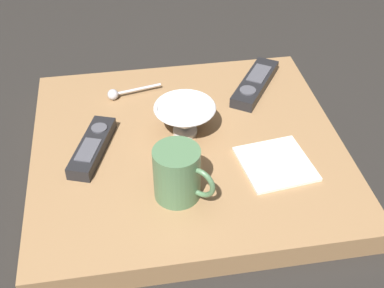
{
  "coord_description": "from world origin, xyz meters",
  "views": [
    {
      "loc": [
        -0.11,
        -0.75,
        0.69
      ],
      "look_at": [
        0.0,
        -0.03,
        0.07
      ],
      "focal_mm": 47.54,
      "sensor_mm": 36.0,
      "label": 1
    }
  ],
  "objects_px": {
    "tv_remote_near": "(92,148)",
    "cereal_bowl": "(187,117)",
    "tv_remote_far": "(255,83)",
    "folded_napkin": "(276,164)",
    "coffee_mug": "(178,174)",
    "teaspoon": "(119,93)"
  },
  "relations": [
    {
      "from": "tv_remote_far",
      "to": "folded_napkin",
      "type": "height_order",
      "value": "tv_remote_far"
    },
    {
      "from": "coffee_mug",
      "to": "teaspoon",
      "type": "distance_m",
      "value": 0.33
    },
    {
      "from": "tv_remote_near",
      "to": "folded_napkin",
      "type": "relative_size",
      "value": 1.18
    },
    {
      "from": "tv_remote_near",
      "to": "tv_remote_far",
      "type": "height_order",
      "value": "tv_remote_near"
    },
    {
      "from": "coffee_mug",
      "to": "folded_napkin",
      "type": "xyz_separation_m",
      "value": [
        0.19,
        0.05,
        -0.05
      ]
    },
    {
      "from": "cereal_bowl",
      "to": "coffee_mug",
      "type": "bearing_deg",
      "value": -104.02
    },
    {
      "from": "tv_remote_near",
      "to": "cereal_bowl",
      "type": "bearing_deg",
      "value": 10.01
    },
    {
      "from": "cereal_bowl",
      "to": "folded_napkin",
      "type": "xyz_separation_m",
      "value": [
        0.15,
        -0.12,
        -0.03
      ]
    },
    {
      "from": "tv_remote_near",
      "to": "folded_napkin",
      "type": "xyz_separation_m",
      "value": [
        0.34,
        -0.09,
        -0.01
      ]
    },
    {
      "from": "coffee_mug",
      "to": "tv_remote_far",
      "type": "distance_m",
      "value": 0.37
    },
    {
      "from": "coffee_mug",
      "to": "tv_remote_near",
      "type": "relative_size",
      "value": 0.59
    },
    {
      "from": "cereal_bowl",
      "to": "teaspoon",
      "type": "xyz_separation_m",
      "value": [
        -0.13,
        0.14,
        -0.03
      ]
    },
    {
      "from": "tv_remote_near",
      "to": "folded_napkin",
      "type": "bearing_deg",
      "value": -14.86
    },
    {
      "from": "teaspoon",
      "to": "tv_remote_far",
      "type": "xyz_separation_m",
      "value": [
        0.3,
        -0.01,
        0.0
      ]
    },
    {
      "from": "coffee_mug",
      "to": "teaspoon",
      "type": "relative_size",
      "value": 0.83
    },
    {
      "from": "coffee_mug",
      "to": "tv_remote_far",
      "type": "xyz_separation_m",
      "value": [
        0.22,
        0.3,
        -0.04
      ]
    },
    {
      "from": "tv_remote_near",
      "to": "tv_remote_far",
      "type": "bearing_deg",
      "value": 24.62
    },
    {
      "from": "coffee_mug",
      "to": "teaspoon",
      "type": "height_order",
      "value": "coffee_mug"
    },
    {
      "from": "tv_remote_far",
      "to": "folded_napkin",
      "type": "relative_size",
      "value": 1.29
    },
    {
      "from": "cereal_bowl",
      "to": "tv_remote_far",
      "type": "xyz_separation_m",
      "value": [
        0.17,
        0.13,
        -0.03
      ]
    },
    {
      "from": "cereal_bowl",
      "to": "tv_remote_near",
      "type": "height_order",
      "value": "cereal_bowl"
    },
    {
      "from": "cereal_bowl",
      "to": "folded_napkin",
      "type": "bearing_deg",
      "value": -39.57
    }
  ]
}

